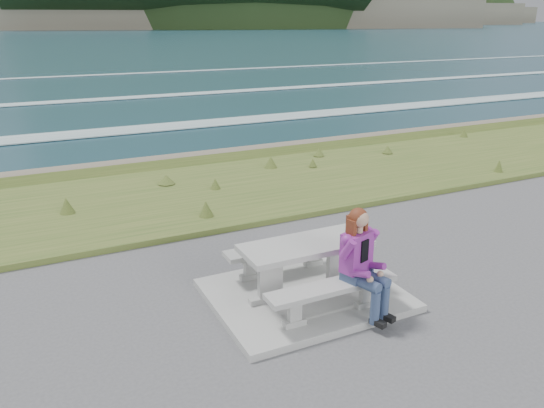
{
  "coord_description": "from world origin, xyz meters",
  "views": [
    {
      "loc": [
        -3.31,
        -5.77,
        3.74
      ],
      "look_at": [
        0.07,
        1.2,
        1.02
      ],
      "focal_mm": 35.0,
      "sensor_mm": 36.0,
      "label": 1
    }
  ],
  "objects_px": {
    "picnic_table": "(306,254)",
    "bench_seaward": "(282,251)",
    "seated_woman": "(365,277)",
    "bench_landward": "(332,291)"
  },
  "relations": [
    {
      "from": "picnic_table",
      "to": "bench_seaward",
      "type": "distance_m",
      "value": 0.74
    },
    {
      "from": "bench_seaward",
      "to": "seated_woman",
      "type": "distance_m",
      "value": 1.59
    },
    {
      "from": "bench_landward",
      "to": "seated_woman",
      "type": "bearing_deg",
      "value": -17.69
    },
    {
      "from": "picnic_table",
      "to": "bench_landward",
      "type": "height_order",
      "value": "picnic_table"
    },
    {
      "from": "bench_seaward",
      "to": "seated_woman",
      "type": "xyz_separation_m",
      "value": [
        0.4,
        -1.53,
        0.17
      ]
    },
    {
      "from": "picnic_table",
      "to": "bench_seaward",
      "type": "relative_size",
      "value": 1.0
    },
    {
      "from": "bench_seaward",
      "to": "picnic_table",
      "type": "bearing_deg",
      "value": -90.0
    },
    {
      "from": "seated_woman",
      "to": "bench_landward",
      "type": "bearing_deg",
      "value": 145.22
    },
    {
      "from": "bench_landward",
      "to": "bench_seaward",
      "type": "xyz_separation_m",
      "value": [
        0.0,
        1.4,
        0.0
      ]
    },
    {
      "from": "bench_landward",
      "to": "picnic_table",
      "type": "bearing_deg",
      "value": 90.0
    }
  ]
}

